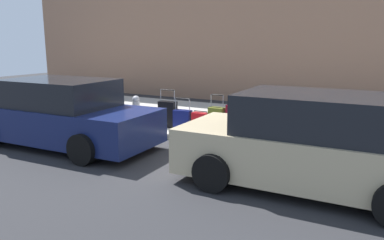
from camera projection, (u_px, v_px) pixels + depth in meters
ground_plane at (183, 142)px, 9.27m from camera, size 40.00×40.00×0.00m
sidewalk_curb at (223, 121)px, 11.42m from camera, size 18.00×5.00×0.14m
suitcase_navy_0 at (313, 131)px, 8.43m from camera, size 0.50×0.27×0.82m
suitcase_black_1 at (291, 131)px, 8.65m from camera, size 0.37×0.25×0.59m
suitcase_teal_2 at (271, 125)px, 8.76m from camera, size 0.44×0.22×0.99m
suitcase_silver_3 at (251, 123)px, 8.97m from camera, size 0.43×0.22×0.99m
suitcase_maroon_4 at (234, 120)px, 9.22m from camera, size 0.40×0.20×0.97m
suitcase_olive_5 at (217, 121)px, 9.41m from camera, size 0.40×0.26×1.01m
suitcase_red_6 at (200, 122)px, 9.65m from camera, size 0.44×0.21×0.56m
suitcase_navy_7 at (183, 120)px, 9.84m from camera, size 0.47×0.25×0.86m
suitcase_black_8 at (168, 114)px, 10.17m from camera, size 0.50×0.23×1.03m
fire_hydrant at (136, 109)px, 10.56m from camera, size 0.39×0.21×0.80m
bollard_post at (113, 109)px, 10.75m from camera, size 0.16×0.16×0.81m
parked_car_beige_0 at (309, 144)px, 6.23m from camera, size 4.33×2.06×1.60m
parked_car_navy_1 at (61, 115)px, 8.83m from camera, size 4.74×2.11×1.57m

